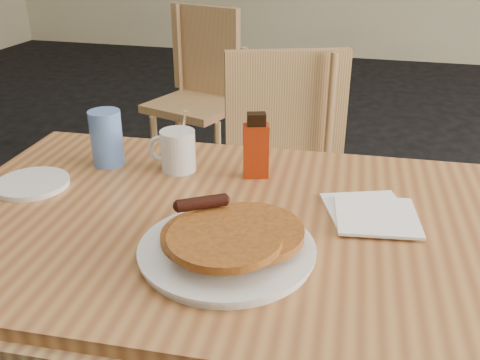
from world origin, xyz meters
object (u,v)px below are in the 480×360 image
object	(u,v)px
main_table	(219,235)
blue_tumbler	(107,138)
pancake_plate	(228,243)
syrup_bottle	(256,148)
coffee_mug	(177,150)
chair_main_far	(279,166)
chair_wall_extra	(201,81)

from	to	relation	value
main_table	blue_tumbler	xyz separation A→B (m)	(-0.34, 0.19, 0.11)
pancake_plate	syrup_bottle	xyz separation A→B (m)	(-0.03, 0.34, 0.05)
main_table	coffee_mug	size ratio (longest dim) A/B	8.03
chair_main_far	chair_wall_extra	xyz separation A→B (m)	(-0.61, 0.98, -0.00)
chair_main_far	syrup_bottle	bearing A→B (deg)	-106.27
syrup_bottle	blue_tumbler	bearing A→B (deg)	166.62
syrup_bottle	main_table	bearing A→B (deg)	-114.46
main_table	pancake_plate	size ratio (longest dim) A/B	3.94
syrup_bottle	chair_wall_extra	bearing A→B (deg)	96.55
blue_tumbler	pancake_plate	bearing A→B (deg)	-38.64
chair_wall_extra	coffee_mug	world-z (taller)	chair_wall_extra
pancake_plate	blue_tumbler	size ratio (longest dim) A/B	2.33
coffee_mug	blue_tumbler	xyz separation A→B (m)	(-0.18, -0.01, 0.02)
chair_main_far	chair_wall_extra	world-z (taller)	chair_main_far
chair_main_far	pancake_plate	xyz separation A→B (m)	(0.07, -0.86, 0.23)
main_table	syrup_bottle	distance (m)	0.24
chair_main_far	coffee_mug	xyz separation A→B (m)	(-0.15, -0.53, 0.25)
chair_wall_extra	coffee_mug	distance (m)	1.60
main_table	blue_tumbler	size ratio (longest dim) A/B	9.19
main_table	chair_main_far	xyz separation A→B (m)	(-0.01, 0.73, -0.16)
main_table	pancake_plate	bearing A→B (deg)	-66.29
pancake_plate	coffee_mug	world-z (taller)	coffee_mug
main_table	blue_tumbler	bearing A→B (deg)	151.15
main_table	coffee_mug	bearing A→B (deg)	129.43
chair_wall_extra	syrup_bottle	size ratio (longest dim) A/B	5.97
chair_wall_extra	pancake_plate	distance (m)	1.97
main_table	pancake_plate	distance (m)	0.16
syrup_bottle	chair_main_far	bearing A→B (deg)	77.31
main_table	chair_wall_extra	world-z (taller)	chair_wall_extra
chair_wall_extra	coffee_mug	xyz separation A→B (m)	(0.46, -1.51, 0.25)
pancake_plate	chair_wall_extra	bearing A→B (deg)	110.27
chair_wall_extra	blue_tumbler	world-z (taller)	chair_wall_extra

